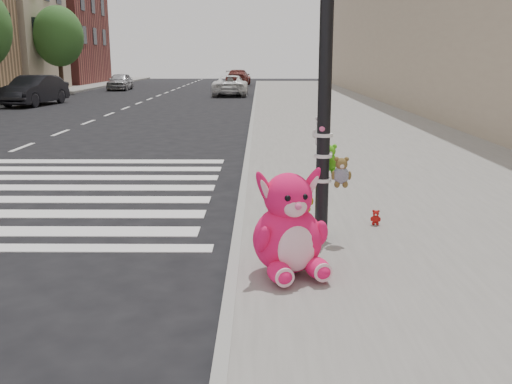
# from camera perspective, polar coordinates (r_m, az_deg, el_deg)

# --- Properties ---
(ground) EXTENTS (120.00, 120.00, 0.00)m
(ground) POSITION_cam_1_polar(r_m,az_deg,el_deg) (5.81, -18.44, -11.19)
(ground) COLOR black
(ground) RESTS_ON ground
(sidewalk_near) EXTENTS (7.00, 80.00, 0.14)m
(sidewalk_near) POSITION_cam_1_polar(r_m,az_deg,el_deg) (15.49, 12.21, 4.59)
(sidewalk_near) COLOR slate
(sidewalk_near) RESTS_ON ground
(curb_edge) EXTENTS (0.12, 80.00, 0.15)m
(curb_edge) POSITION_cam_1_polar(r_m,az_deg,el_deg) (15.17, -0.70, 4.71)
(curb_edge) COLOR gray
(curb_edge) RESTS_ON ground
(bld_far_d) EXTENTS (6.00, 8.00, 10.00)m
(bld_far_d) POSITION_cam_1_polar(r_m,az_deg,el_deg) (43.67, -23.94, 15.73)
(bld_far_d) COLOR tan
(bld_far_d) RESTS_ON ground
(bld_far_e) EXTENTS (6.00, 10.00, 9.00)m
(bld_far_e) POSITION_cam_1_polar(r_m,az_deg,el_deg) (53.90, -19.03, 14.93)
(bld_far_e) COLOR brown
(bld_far_e) RESTS_ON ground
(signal_pole) EXTENTS (0.66, 0.49, 4.00)m
(signal_pole) POSITION_cam_1_polar(r_m,az_deg,el_deg) (6.87, 6.97, 8.89)
(signal_pole) COLOR black
(signal_pole) RESTS_ON sidewalk_near
(tree_far_c) EXTENTS (3.20, 3.20, 5.44)m
(tree_far_c) POSITION_cam_1_polar(r_m,az_deg,el_deg) (40.19, -19.17, 14.49)
(tree_far_c) COLOR #382619
(tree_far_c) RESTS_ON sidewalk_far
(pink_bunny) EXTENTS (0.91, 0.99, 1.13)m
(pink_bunny) POSITION_cam_1_polar(r_m,az_deg,el_deg) (5.88, 3.31, -3.92)
(pink_bunny) COLOR #FF155F
(pink_bunny) RESTS_ON sidewalk_near
(red_teddy) EXTENTS (0.16, 0.13, 0.21)m
(red_teddy) POSITION_cam_1_polar(r_m,az_deg,el_deg) (7.84, 11.88, -2.50)
(red_teddy) COLOR #A91410
(red_teddy) RESTS_ON sidewalk_near
(car_dark_far) EXTENTS (2.16, 4.64, 1.47)m
(car_dark_far) POSITION_cam_1_polar(r_m,az_deg,el_deg) (30.72, -21.31, 9.45)
(car_dark_far) COLOR black
(car_dark_far) RESTS_ON ground
(car_white_near) EXTENTS (2.11, 4.54, 1.26)m
(car_white_near) POSITION_cam_1_polar(r_m,az_deg,el_deg) (36.13, -2.56, 10.60)
(car_white_near) COLOR white
(car_white_near) RESTS_ON ground
(car_maroon_near) EXTENTS (2.11, 4.66, 1.32)m
(car_maroon_near) POSITION_cam_1_polar(r_m,az_deg,el_deg) (49.05, -1.78, 11.37)
(car_maroon_near) COLOR maroon
(car_maroon_near) RESTS_ON ground
(car_silver_deep) EXTENTS (1.55, 3.66, 1.23)m
(car_silver_deep) POSITION_cam_1_polar(r_m,az_deg,el_deg) (43.37, -13.43, 10.70)
(car_silver_deep) COLOR #A7A7AC
(car_silver_deep) RESTS_ON ground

